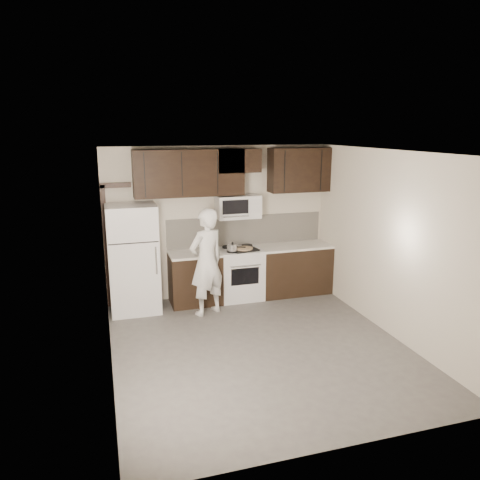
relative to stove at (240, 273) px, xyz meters
name	(u,v)px	position (x,y,z in m)	size (l,w,h in m)	color
floor	(259,347)	(-0.30, -1.94, -0.46)	(4.50, 4.50, 0.00)	#4F4D4A
back_wall	(219,222)	(-0.30, 0.31, 0.89)	(4.00, 4.00, 0.00)	beige
ceiling	(261,152)	(-0.30, -1.94, 2.24)	(4.50, 4.50, 0.00)	white
counter_run	(256,272)	(0.30, 0.00, 0.00)	(2.95, 0.64, 0.91)	black
stove	(240,273)	(0.00, 0.00, 0.00)	(0.76, 0.66, 0.94)	silver
backsplash	(246,230)	(0.20, 0.30, 0.72)	(2.90, 0.02, 0.54)	beige
upper_cabinets	(233,170)	(-0.09, 0.14, 1.82)	(3.48, 0.35, 0.78)	black
microwave	(238,207)	(0.00, 0.12, 1.19)	(0.76, 0.42, 0.40)	silver
refrigerator	(133,259)	(-1.85, -0.05, 0.44)	(0.80, 0.76, 1.80)	silver
door_trim	(108,235)	(-2.22, 0.27, 0.79)	(0.50, 0.08, 2.12)	black
saucepan	(233,248)	(-0.18, -0.15, 0.52)	(0.31, 0.19, 0.18)	silver
baking_tray	(244,250)	(0.05, -0.10, 0.46)	(0.45, 0.33, 0.02)	black
pizza	(244,248)	(0.05, -0.10, 0.48)	(0.30, 0.30, 0.02)	tan
person	(207,262)	(-0.73, -0.53, 0.42)	(0.64, 0.42, 1.76)	white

